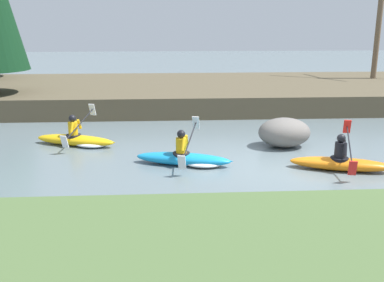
{
  "coord_description": "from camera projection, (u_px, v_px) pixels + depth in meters",
  "views": [
    {
      "loc": [
        -3.13,
        -11.59,
        3.98
      ],
      "look_at": [
        -2.39,
        0.89,
        0.55
      ],
      "focal_mm": 42.0,
      "sensor_mm": 36.0,
      "label": 1
    }
  ],
  "objects": [
    {
      "name": "bare_tree_upstream",
      "position": [
        379.0,
        24.0,
        23.17
      ],
      "size": [
        3.27,
        3.23,
        5.91
      ],
      "color": "brown",
      "rests_on": "riverbank_far"
    },
    {
      "name": "boulder_midstream",
      "position": [
        284.0,
        132.0,
        14.28
      ],
      "size": [
        1.65,
        1.29,
        0.93
      ],
      "color": "slate",
      "rests_on": "ground"
    },
    {
      "name": "kayaker_lead",
      "position": [
        342.0,
        162.0,
        12.11
      ],
      "size": [
        2.77,
        2.03,
        1.2
      ],
      "rotation": [
        0.0,
        0.0,
        -0.29
      ],
      "color": "orange",
      "rests_on": "ground"
    },
    {
      "name": "riverbank_far",
      "position": [
        229.0,
        92.0,
        22.23
      ],
      "size": [
        44.0,
        8.65,
        0.89
      ],
      "color": "brown",
      "rests_on": "ground"
    },
    {
      "name": "kayaker_trailing",
      "position": [
        78.0,
        140.0,
        14.46
      ],
      "size": [
        2.75,
        2.02,
        1.2
      ],
      "rotation": [
        0.0,
        0.0,
        -0.32
      ],
      "color": "yellow",
      "rests_on": "ground"
    },
    {
      "name": "ground_plane",
      "position": [
        280.0,
        167.0,
        12.39
      ],
      "size": [
        90.0,
        90.0,
        0.0
      ],
      "primitive_type": "plane",
      "color": "slate"
    },
    {
      "name": "kayaker_middle",
      "position": [
        187.0,
        158.0,
        12.54
      ],
      "size": [
        2.78,
        2.04,
        1.2
      ],
      "rotation": [
        0.0,
        0.0,
        -0.26
      ],
      "color": "#1993D6",
      "rests_on": "ground"
    }
  ]
}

